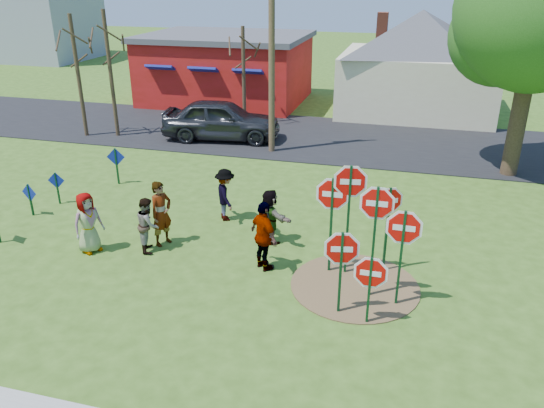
{
  "coord_description": "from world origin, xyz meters",
  "views": [
    {
      "loc": [
        5.41,
        -12.43,
        7.18
      ],
      "look_at": [
        1.93,
        0.63,
        1.26
      ],
      "focal_mm": 35.0,
      "sensor_mm": 36.0,
      "label": 1
    }
  ],
  "objects_px": {
    "person_b": "(161,213)",
    "utility_pole": "(272,48)",
    "stop_sign_b": "(350,192)",
    "person_a": "(88,223)",
    "suv": "(221,119)",
    "leafy_tree": "(542,19)",
    "stop_sign_a": "(341,255)",
    "stop_sign_d": "(389,208)",
    "stop_sign_c": "(376,217)"
  },
  "relations": [
    {
      "from": "stop_sign_a",
      "to": "leafy_tree",
      "type": "bearing_deg",
      "value": 52.25
    },
    {
      "from": "stop_sign_d",
      "to": "leafy_tree",
      "type": "relative_size",
      "value": 0.28
    },
    {
      "from": "stop_sign_c",
      "to": "stop_sign_a",
      "type": "bearing_deg",
      "value": -126.99
    },
    {
      "from": "person_a",
      "to": "utility_pole",
      "type": "bearing_deg",
      "value": 12.36
    },
    {
      "from": "person_b",
      "to": "utility_pole",
      "type": "height_order",
      "value": "utility_pole"
    },
    {
      "from": "stop_sign_a",
      "to": "stop_sign_c",
      "type": "xyz_separation_m",
      "value": [
        0.63,
        0.87,
        0.62
      ]
    },
    {
      "from": "stop_sign_b",
      "to": "utility_pole",
      "type": "distance_m",
      "value": 10.56
    },
    {
      "from": "person_a",
      "to": "leafy_tree",
      "type": "xyz_separation_m",
      "value": [
        12.3,
        9.59,
        4.84
      ]
    },
    {
      "from": "stop_sign_d",
      "to": "leafy_tree",
      "type": "height_order",
      "value": "leafy_tree"
    },
    {
      "from": "stop_sign_d",
      "to": "utility_pole",
      "type": "xyz_separation_m",
      "value": [
        -5.42,
        8.99,
        2.6
      ]
    },
    {
      "from": "person_b",
      "to": "leafy_tree",
      "type": "relative_size",
      "value": 0.21
    },
    {
      "from": "stop_sign_b",
      "to": "leafy_tree",
      "type": "xyz_separation_m",
      "value": [
        5.26,
        8.94,
        3.46
      ]
    },
    {
      "from": "stop_sign_b",
      "to": "person_a",
      "type": "height_order",
      "value": "stop_sign_b"
    },
    {
      "from": "person_b",
      "to": "utility_pole",
      "type": "distance_m",
      "value": 9.73
    },
    {
      "from": "person_b",
      "to": "utility_pole",
      "type": "bearing_deg",
      "value": 19.17
    },
    {
      "from": "stop_sign_c",
      "to": "person_b",
      "type": "bearing_deg",
      "value": 167.52
    },
    {
      "from": "stop_sign_a",
      "to": "utility_pole",
      "type": "bearing_deg",
      "value": 100.28
    },
    {
      "from": "stop_sign_c",
      "to": "leafy_tree",
      "type": "relative_size",
      "value": 0.34
    },
    {
      "from": "stop_sign_b",
      "to": "leafy_tree",
      "type": "distance_m",
      "value": 10.93
    },
    {
      "from": "stop_sign_d",
      "to": "leafy_tree",
      "type": "distance_m",
      "value": 10.38
    },
    {
      "from": "person_b",
      "to": "leafy_tree",
      "type": "height_order",
      "value": "leafy_tree"
    },
    {
      "from": "stop_sign_b",
      "to": "utility_pole",
      "type": "height_order",
      "value": "utility_pole"
    },
    {
      "from": "suv",
      "to": "utility_pole",
      "type": "distance_m",
      "value": 4.52
    },
    {
      "from": "stop_sign_c",
      "to": "person_b",
      "type": "height_order",
      "value": "stop_sign_c"
    },
    {
      "from": "suv",
      "to": "leafy_tree",
      "type": "bearing_deg",
      "value": -104.86
    },
    {
      "from": "person_b",
      "to": "stop_sign_b",
      "type": "bearing_deg",
      "value": -68.7
    },
    {
      "from": "stop_sign_b",
      "to": "utility_pole",
      "type": "bearing_deg",
      "value": 106.94
    },
    {
      "from": "suv",
      "to": "utility_pole",
      "type": "bearing_deg",
      "value": -120.88
    },
    {
      "from": "person_a",
      "to": "utility_pole",
      "type": "height_order",
      "value": "utility_pole"
    },
    {
      "from": "stop_sign_c",
      "to": "utility_pole",
      "type": "xyz_separation_m",
      "value": [
        -5.18,
        10.24,
        2.29
      ]
    },
    {
      "from": "stop_sign_a",
      "to": "stop_sign_b",
      "type": "bearing_deg",
      "value": 80.89
    },
    {
      "from": "stop_sign_a",
      "to": "person_a",
      "type": "bearing_deg",
      "value": 158.97
    },
    {
      "from": "person_a",
      "to": "suv",
      "type": "height_order",
      "value": "suv"
    },
    {
      "from": "person_a",
      "to": "utility_pole",
      "type": "xyz_separation_m",
      "value": [
        2.57,
        9.98,
        3.52
      ]
    },
    {
      "from": "stop_sign_c",
      "to": "stop_sign_d",
      "type": "relative_size",
      "value": 1.2
    },
    {
      "from": "stop_sign_a",
      "to": "stop_sign_d",
      "type": "height_order",
      "value": "stop_sign_d"
    },
    {
      "from": "person_b",
      "to": "suv",
      "type": "xyz_separation_m",
      "value": [
        -1.91,
        10.22,
        0.01
      ]
    },
    {
      "from": "person_a",
      "to": "stop_sign_b",
      "type": "bearing_deg",
      "value": -57.9
    },
    {
      "from": "stop_sign_c",
      "to": "suv",
      "type": "distance_m",
      "value": 13.91
    },
    {
      "from": "leafy_tree",
      "to": "utility_pole",
      "type": "bearing_deg",
      "value": 177.69
    },
    {
      "from": "stop_sign_c",
      "to": "leafy_tree",
      "type": "height_order",
      "value": "leafy_tree"
    },
    {
      "from": "person_a",
      "to": "person_b",
      "type": "height_order",
      "value": "person_b"
    },
    {
      "from": "stop_sign_a",
      "to": "stop_sign_d",
      "type": "relative_size",
      "value": 0.88
    },
    {
      "from": "stop_sign_b",
      "to": "person_a",
      "type": "bearing_deg",
      "value": 176.67
    },
    {
      "from": "stop_sign_b",
      "to": "leafy_tree",
      "type": "height_order",
      "value": "leafy_tree"
    },
    {
      "from": "leafy_tree",
      "to": "person_a",
      "type": "bearing_deg",
      "value": -142.05
    },
    {
      "from": "stop_sign_c",
      "to": "person_a",
      "type": "xyz_separation_m",
      "value": [
        -7.75,
        0.26,
        -1.23
      ]
    },
    {
      "from": "stop_sign_b",
      "to": "stop_sign_c",
      "type": "distance_m",
      "value": 1.17
    },
    {
      "from": "stop_sign_d",
      "to": "utility_pole",
      "type": "relative_size",
      "value": 0.3
    },
    {
      "from": "stop_sign_d",
      "to": "suv",
      "type": "distance_m",
      "value": 13.02
    }
  ]
}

